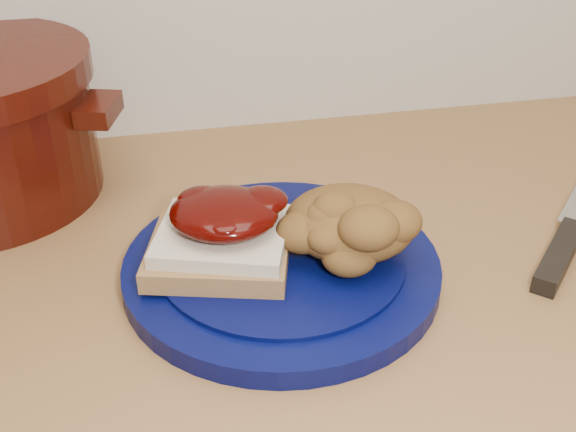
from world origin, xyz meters
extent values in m
cylinder|color=#040839|center=(-0.02, 1.48, 0.91)|extent=(0.36, 0.36, 0.02)
cube|color=olive|center=(-0.07, 1.48, 0.93)|extent=(0.14, 0.13, 0.02)
cube|color=beige|center=(-0.07, 1.48, 0.95)|extent=(0.13, 0.12, 0.01)
ellipsoid|color=black|center=(-0.06, 1.49, 0.97)|extent=(0.12, 0.11, 0.03)
ellipsoid|color=brown|center=(0.04, 1.48, 0.95)|extent=(0.14, 0.13, 0.06)
cube|color=black|center=(0.23, 1.45, 0.91)|extent=(0.09, 0.10, 0.02)
cube|color=black|center=(-0.16, 1.65, 1.00)|extent=(0.05, 0.06, 0.02)
camera|label=1|loc=(-0.12, 0.97, 1.29)|focal=45.00mm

